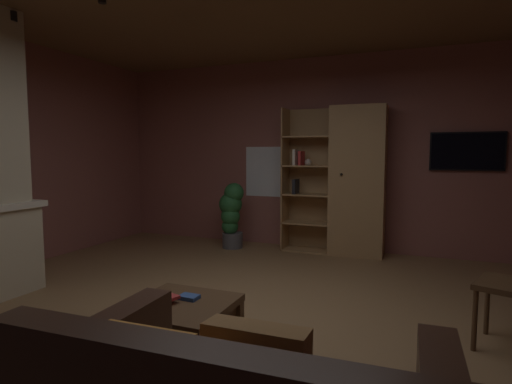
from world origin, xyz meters
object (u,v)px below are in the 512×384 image
Objects in this scene: bookshelf_cabinet at (351,182)px; potted_floor_plant at (231,213)px; coffee_table at (181,315)px; table_book_0 at (189,297)px; table_book_1 at (169,297)px; wall_mounted_tv at (467,151)px.

bookshelf_cabinet is 1.76m from potted_floor_plant.
coffee_table is 4.99× the size of table_book_0.
coffee_table is at bearing 14.91° from table_book_1.
table_book_1 reaches higher than table_book_0.
potted_floor_plant is (-1.68, -0.26, -0.48)m from bookshelf_cabinet.
table_book_1 is at bearing -119.14° from wall_mounted_tv.
table_book_0 is at bearing -69.72° from potted_floor_plant.
wall_mounted_tv is (1.95, 3.56, 1.00)m from table_book_0.
wall_mounted_tv is (1.97, 3.64, 1.09)m from coffee_table.
potted_floor_plant is 1.10× the size of wall_mounted_tv.
potted_floor_plant is (-1.05, 3.19, 0.08)m from table_book_1.
coffee_table is at bearing -118.36° from wall_mounted_tv.
coffee_table is 0.14m from table_book_1.
potted_floor_plant reaches higher than coffee_table.
wall_mounted_tv is (1.42, 0.21, 0.41)m from bookshelf_cabinet.
bookshelf_cabinet is 3.54m from coffee_table.
table_book_1 reaches higher than coffee_table.
bookshelf_cabinet is at bearing -171.56° from wall_mounted_tv.
table_book_0 is at bearing 47.48° from table_book_1.
bookshelf_cabinet is at bearing 8.67° from potted_floor_plant.
potted_floor_plant is 3.25m from wall_mounted_tv.
potted_floor_plant is (-1.13, 3.17, 0.20)m from coffee_table.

